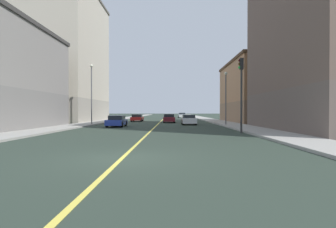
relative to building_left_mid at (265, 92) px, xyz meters
The scene contains 14 objects.
ground_plane 38.85m from the building_left_mid, 115.62° to the right, with size 400.00×400.00×0.00m, color #2A372D.
sidewalk_left 16.66m from the building_left_mid, 117.02° to the left, with size 3.21×168.00×0.15m, color #9E9B93.
sidewalk_right 30.08m from the building_left_mid, 151.36° to the left, with size 3.21×168.00×0.15m, color #9E9B93.
lane_center_stripe 22.44m from the building_left_mid, 139.50° to the left, with size 0.16×154.00×0.01m, color #E5D14C.
building_left_mid is the anchor object (origin of this frame).
building_right_midblock 34.08m from the building_left_mid, behind, with size 11.61×19.75×21.76m.
traffic_light_left_near 24.40m from the building_left_mid, 112.38° to the right, with size 0.40×0.32×5.98m.
street_lamp_left_near 13.57m from the building_left_mid, 127.60° to the right, with size 0.36×0.36×6.35m.
street_lamp_right_near 26.57m from the building_left_mid, 160.64° to the right, with size 0.36×0.36×7.63m.
car_silver 32.70m from the building_left_mid, 111.89° to the left, with size 1.97×4.49×1.34m.
car_red 21.58m from the building_left_mid, 168.90° to the left, with size 1.91×4.11×1.22m.
car_maroon 15.81m from the building_left_mid, behind, with size 1.93×4.64×1.32m.
car_blue 25.06m from the building_left_mid, 148.34° to the right, with size 1.85×4.40×1.28m.
car_white 15.42m from the building_left_mid, 147.85° to the right, with size 1.85×4.48×1.30m.
Camera 1 is at (1.85, -10.61, 1.77)m, focal length 30.65 mm.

